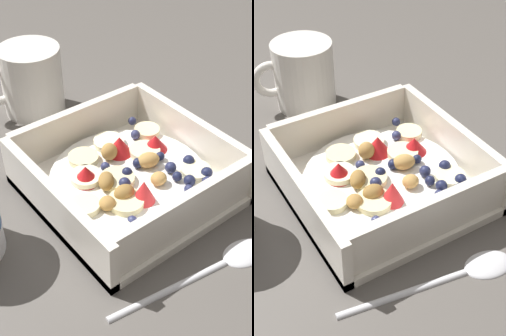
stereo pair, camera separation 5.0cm
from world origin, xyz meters
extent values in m
plane|color=#56514C|center=(0.00, 0.00, 0.00)|extent=(2.40, 2.40, 0.00)
cube|color=white|center=(0.00, 0.02, 0.01)|extent=(0.19, 0.19, 0.01)
cube|color=white|center=(0.00, -0.08, 0.03)|extent=(0.19, 0.01, 0.06)
cube|color=white|center=(0.00, 0.11, 0.03)|extent=(0.19, 0.01, 0.06)
cube|color=white|center=(-0.09, 0.02, 0.03)|extent=(0.01, 0.17, 0.06)
cube|color=white|center=(0.10, 0.02, 0.03)|extent=(0.01, 0.17, 0.06)
cylinder|color=white|center=(0.00, 0.02, 0.02)|extent=(0.17, 0.17, 0.01)
cylinder|color=beige|center=(-0.03, 0.05, 0.03)|extent=(0.05, 0.05, 0.01)
cylinder|color=#F7EFC6|center=(0.06, 0.00, 0.03)|extent=(0.04, 0.04, 0.01)
cylinder|color=#F4EAB7|center=(-0.04, -0.04, 0.03)|extent=(0.03, 0.03, 0.01)
cylinder|color=#F7EFC6|center=(0.02, 0.06, 0.03)|extent=(0.04, 0.04, 0.01)
cylinder|color=#F7EFC6|center=(-0.06, 0.08, 0.03)|extent=(0.04, 0.04, 0.01)
cylinder|color=#F4EAB7|center=(-0.01, 0.08, 0.03)|extent=(0.04, 0.04, 0.01)
cylinder|color=#F4EAB7|center=(0.02, -0.02, 0.03)|extent=(0.05, 0.05, 0.01)
cylinder|color=beige|center=(0.00, 0.03, 0.03)|extent=(0.05, 0.05, 0.01)
cylinder|color=beige|center=(0.05, -0.05, 0.03)|extent=(0.04, 0.04, 0.01)
cylinder|color=beige|center=(0.05, 0.04, 0.03)|extent=(0.05, 0.05, 0.01)
cone|color=red|center=(0.02, 0.06, 0.03)|extent=(0.03, 0.03, 0.02)
cone|color=red|center=(0.04, 0.00, 0.03)|extent=(0.04, 0.04, 0.02)
cone|color=red|center=(0.02, -0.04, 0.03)|extent=(0.04, 0.04, 0.02)
cone|color=red|center=(-0.04, 0.03, 0.03)|extent=(0.03, 0.03, 0.02)
sphere|color=navy|center=(0.02, 0.03, 0.03)|extent=(0.01, 0.01, 0.01)
sphere|color=#23284C|center=(0.07, -0.05, 0.03)|extent=(0.01, 0.01, 0.01)
sphere|color=navy|center=(0.05, -0.03, 0.03)|extent=(0.01, 0.01, 0.01)
sphere|color=#191E3D|center=(-0.04, -0.02, 0.03)|extent=(0.01, 0.01, 0.01)
sphere|color=#191E3D|center=(-0.05, -0.02, 0.03)|extent=(0.01, 0.01, 0.01)
sphere|color=#23284C|center=(-0.02, -0.02, 0.03)|extent=(0.01, 0.01, 0.01)
sphere|color=#23284C|center=(-0.06, -0.01, 0.03)|extent=(0.01, 0.01, 0.01)
sphere|color=#191E3D|center=(0.00, -0.03, 0.03)|extent=(0.01, 0.01, 0.01)
sphere|color=#191E3D|center=(-0.03, -0.05, 0.03)|extent=(0.01, 0.01, 0.01)
sphere|color=navy|center=(-0.06, 0.06, 0.03)|extent=(0.01, 0.01, 0.01)
sphere|color=#191E3D|center=(-0.05, -0.05, 0.03)|extent=(0.01, 0.01, 0.01)
sphere|color=#23284C|center=(-0.06, -0.04, 0.03)|extent=(0.01, 0.01, 0.01)
sphere|color=#191E3D|center=(0.01, 0.00, 0.03)|extent=(0.01, 0.01, 0.01)
sphere|color=#191E3D|center=(0.00, 0.02, 0.03)|extent=(0.01, 0.01, 0.01)
sphere|color=#23284C|center=(-0.01, 0.03, 0.03)|extent=(0.01, 0.01, 0.01)
ellipsoid|color=#AD7F42|center=(0.04, 0.02, 0.03)|extent=(0.02, 0.02, 0.02)
ellipsoid|color=olive|center=(-0.02, 0.04, 0.03)|extent=(0.02, 0.02, 0.02)
ellipsoid|color=tan|center=(-0.03, 0.00, 0.03)|extent=(0.02, 0.02, 0.01)
ellipsoid|color=tan|center=(0.00, -0.01, 0.03)|extent=(0.03, 0.03, 0.02)
ellipsoid|color=#AD7F42|center=(-0.03, 0.06, 0.03)|extent=(0.02, 0.02, 0.01)
ellipsoid|color=olive|center=(0.00, 0.05, 0.03)|extent=(0.03, 0.03, 0.02)
ellipsoid|color=silver|center=(-0.14, -0.02, 0.00)|extent=(0.04, 0.05, 0.01)
cylinder|color=silver|center=(-0.12, 0.07, 0.00)|extent=(0.03, 0.12, 0.01)
cylinder|color=white|center=(0.21, 0.01, 0.04)|extent=(0.08, 0.08, 0.09)
torus|color=white|center=(0.22, 0.06, 0.05)|extent=(0.02, 0.05, 0.05)
camera|label=1|loc=(-0.30, 0.26, 0.35)|focal=50.73mm
camera|label=2|loc=(-0.33, 0.22, 0.35)|focal=50.73mm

